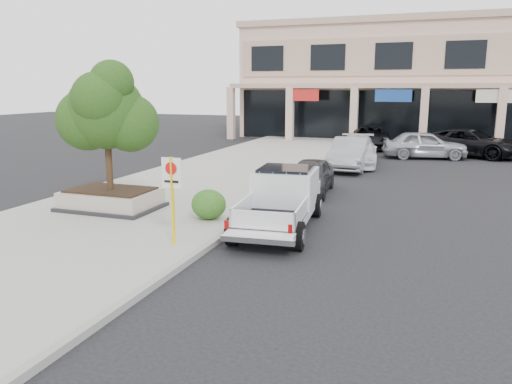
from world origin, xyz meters
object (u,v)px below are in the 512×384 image
(pickup_truck, at_px, (279,201))
(curb_car_c, at_px, (356,151))
(curb_car_a, at_px, (310,176))
(planter, at_px, (111,199))
(curb_car_b, at_px, (350,153))
(curb_car_d, at_px, (370,137))
(lot_car_a, at_px, (425,145))
(lot_car_d, at_px, (471,143))
(planter_tree, at_px, (112,111))
(no_parking_sign, at_px, (172,189))

(pickup_truck, xyz_separation_m, curb_car_c, (0.22, 13.52, -0.09))
(curb_car_a, relative_size, curb_car_c, 0.75)
(planter, xyz_separation_m, curb_car_b, (6.08, 12.06, 0.34))
(curb_car_b, bearing_deg, curb_car_d, 90.40)
(pickup_truck, xyz_separation_m, lot_car_a, (3.66, 17.51, -0.04))
(pickup_truck, relative_size, lot_car_d, 0.91)
(planter, distance_m, lot_car_d, 22.94)
(planter, relative_size, curb_car_a, 0.79)
(curb_car_b, bearing_deg, pickup_truck, -91.37)
(curb_car_d, bearing_deg, planter_tree, -111.15)
(planter, height_order, pickup_truck, pickup_truck)
(pickup_truck, bearing_deg, planter, 174.69)
(curb_car_b, bearing_deg, lot_car_a, 56.51)
(curb_car_c, bearing_deg, curb_car_d, 84.97)
(curb_car_d, bearing_deg, pickup_truck, -95.98)
(pickup_truck, distance_m, curb_car_a, 5.46)
(no_parking_sign, relative_size, curb_car_b, 0.46)
(planter, relative_size, no_parking_sign, 1.39)
(planter_tree, relative_size, curb_car_d, 0.73)
(planter_tree, xyz_separation_m, lot_car_a, (9.47, 17.37, -2.58))
(curb_car_c, height_order, lot_car_a, lot_car_a)
(no_parking_sign, bearing_deg, curb_car_a, 78.92)
(planter_tree, xyz_separation_m, curb_car_c, (6.03, 13.38, -2.64))
(planter_tree, xyz_separation_m, pickup_truck, (5.81, -0.14, -2.54))
(pickup_truck, relative_size, curb_car_b, 1.11)
(planter_tree, height_order, curb_car_c, planter_tree)
(lot_car_a, height_order, lot_car_d, lot_car_d)
(planter, bearing_deg, curb_car_b, 63.24)
(no_parking_sign, distance_m, curb_car_b, 15.03)
(curb_car_b, height_order, curb_car_d, curb_car_b)
(planter, bearing_deg, pickup_truck, 0.16)
(planter_tree, height_order, curb_car_d, planter_tree)
(planter, distance_m, planter_tree, 2.95)
(curb_car_c, distance_m, lot_car_a, 5.27)
(lot_car_a, bearing_deg, planter_tree, 140.05)
(curb_car_c, bearing_deg, planter_tree, -121.18)
(curb_car_b, distance_m, lot_car_a, 6.50)
(no_parking_sign, bearing_deg, planter, 144.62)
(no_parking_sign, bearing_deg, curb_car_b, 81.79)
(planter_tree, distance_m, curb_car_a, 8.06)
(planter_tree, relative_size, lot_car_a, 0.82)
(curb_car_b, relative_size, curb_car_d, 0.90)
(planter, height_order, lot_car_d, lot_car_d)
(pickup_truck, bearing_deg, planter_tree, 173.18)
(planter, distance_m, pickup_truck, 5.96)
(planter, xyz_separation_m, curb_car_d, (5.90, 21.60, 0.29))
(curb_car_b, bearing_deg, planter, -117.47)
(curb_car_d, xyz_separation_m, lot_car_a, (3.70, -4.07, 0.07))
(no_parking_sign, relative_size, lot_car_d, 0.38)
(curb_car_c, relative_size, lot_car_a, 1.09)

